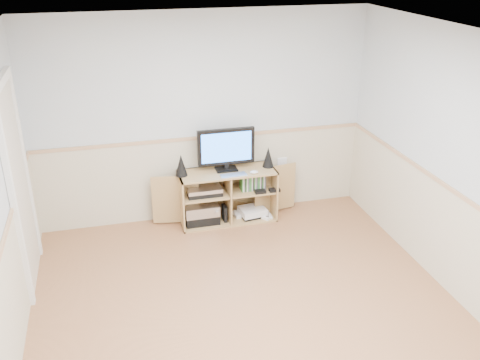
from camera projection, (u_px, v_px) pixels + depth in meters
name	position (u px, v px, depth m)	size (l,w,h in m)	color
room	(245.00, 198.00, 4.43)	(4.04, 4.54, 2.54)	tan
media_cabinet	(226.00, 194.00, 6.56)	(1.82, 0.44, 0.65)	tan
monitor	(226.00, 148.00, 6.31)	(0.69, 0.18, 0.52)	black
speaker_left	(181.00, 165.00, 6.22)	(0.14, 0.14, 0.26)	black
speaker_right	(268.00, 157.00, 6.47)	(0.14, 0.14, 0.25)	black
keyboard	(234.00, 175.00, 6.27)	(0.31, 0.12, 0.01)	silver
mouse	(254.00, 172.00, 6.32)	(0.10, 0.06, 0.04)	white
av_components	(203.00, 207.00, 6.49)	(0.51, 0.31, 0.47)	black
game_consoles	(251.00, 212.00, 6.68)	(0.46, 0.30, 0.11)	white
game_cases	(253.00, 182.00, 6.51)	(0.30, 0.14, 0.19)	#3F8C3F
wall_outlet	(282.00, 162.00, 6.79)	(0.12, 0.03, 0.12)	white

